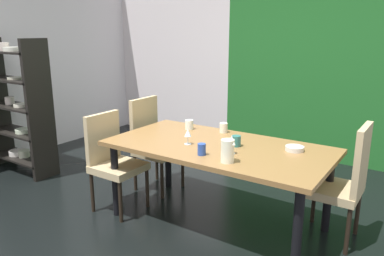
{
  "coord_description": "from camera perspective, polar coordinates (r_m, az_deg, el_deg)",
  "views": [
    {
      "loc": [
        2.12,
        -2.38,
        1.74
      ],
      "look_at": [
        0.22,
        0.46,
        0.85
      ],
      "focal_mm": 35.0,
      "sensor_mm": 36.0,
      "label": 1
    }
  ],
  "objects": [
    {
      "name": "cup_near_window",
      "position": [
        3.73,
        4.83,
        0.04
      ],
      "size": [
        0.08,
        0.08,
        0.1
      ],
      "primitive_type": "cylinder",
      "color": "silver",
      "rests_on": "dining_table"
    },
    {
      "name": "back_panel_interior",
      "position": [
        6.41,
        -3.26,
        11.8
      ],
      "size": [
        2.25,
        0.1,
        2.85
      ],
      "primitive_type": "cube",
      "color": "silver",
      "rests_on": "ground_plane"
    },
    {
      "name": "dining_table",
      "position": [
        3.36,
        3.98,
        -3.83
      ],
      "size": [
        1.97,
        1.03,
        0.76
      ],
      "color": "olive",
      "rests_on": "ground_plane"
    },
    {
      "name": "garden_window_panel",
      "position": [
        5.21,
        23.22,
        10.01
      ],
      "size": [
        3.48,
        0.1,
        2.85
      ],
      "primitive_type": "cube",
      "color": "#206325",
      "rests_on": "ground_plane"
    },
    {
      "name": "cup_right",
      "position": [
        3.3,
        6.76,
        -1.98
      ],
      "size": [
        0.08,
        0.08,
        0.1
      ],
      "primitive_type": "cylinder",
      "color": "#2A6864",
      "rests_on": "dining_table"
    },
    {
      "name": "pitcher_rear",
      "position": [
        2.88,
        5.45,
        -3.48
      ],
      "size": [
        0.12,
        0.1,
        0.18
      ],
      "color": "white",
      "rests_on": "dining_table"
    },
    {
      "name": "wine_glass_corner",
      "position": [
        3.08,
        6.06,
        -1.97
      ],
      "size": [
        0.07,
        0.07,
        0.16
      ],
      "color": "silver",
      "rests_on": "dining_table"
    },
    {
      "name": "chair_right_far",
      "position": [
        3.35,
        22.19,
        -7.34
      ],
      "size": [
        0.44,
        0.44,
        1.02
      ],
      "rotation": [
        0.0,
        0.0,
        1.57
      ],
      "color": "tan",
      "rests_on": "ground_plane"
    },
    {
      "name": "ground_plane",
      "position": [
        3.63,
        -7.07,
        -14.3
      ],
      "size": [
        5.73,
        5.57,
        0.02
      ],
      "primitive_type": "cube",
      "color": "black"
    },
    {
      "name": "display_shelf",
      "position": [
        5.11,
        -25.14,
        2.97
      ],
      "size": [
        1.01,
        0.34,
        1.66
      ],
      "color": "black",
      "rests_on": "ground_plane"
    },
    {
      "name": "wine_glass_near_shelf",
      "position": [
        3.32,
        -0.63,
        -0.86
      ],
      "size": [
        0.06,
        0.06,
        0.14
      ],
      "color": "silver",
      "rests_on": "dining_table"
    },
    {
      "name": "chair_left_far",
      "position": [
        4.2,
        -6.05,
        -1.92
      ],
      "size": [
        0.45,
        0.44,
        1.02
      ],
      "rotation": [
        0.0,
        0.0,
        -1.57
      ],
      "color": "tan",
      "rests_on": "ground_plane"
    },
    {
      "name": "chair_left_near",
      "position": [
        3.77,
        -12.02,
        -4.43
      ],
      "size": [
        0.45,
        0.44,
        0.96
      ],
      "rotation": [
        0.0,
        0.0,
        -1.57
      ],
      "color": "tan",
      "rests_on": "ground_plane"
    },
    {
      "name": "serving_bowl_east",
      "position": [
        3.28,
        15.37,
        -3.03
      ],
      "size": [
        0.16,
        0.16,
        0.04
      ],
      "primitive_type": "cylinder",
      "color": "silver",
      "rests_on": "dining_table"
    },
    {
      "name": "cup_west",
      "position": [
        3.84,
        -0.43,
        0.53
      ],
      "size": [
        0.08,
        0.08,
        0.1
      ],
      "primitive_type": "cylinder",
      "color": "white",
      "rests_on": "dining_table"
    },
    {
      "name": "cup_north",
      "position": [
        3.05,
        1.49,
        -3.27
      ],
      "size": [
        0.07,
        0.07,
        0.1
      ],
      "primitive_type": "cylinder",
      "color": "#27469B",
      "rests_on": "dining_table"
    }
  ]
}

